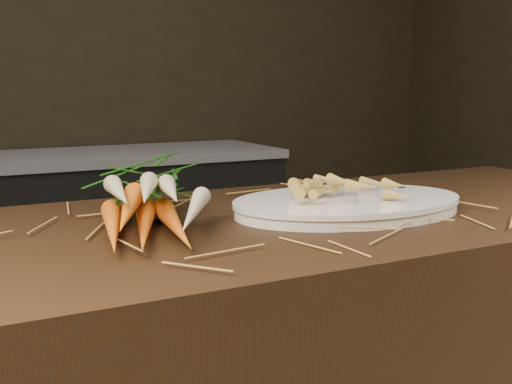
% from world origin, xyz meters
% --- Properties ---
extents(back_counter, '(1.82, 0.62, 0.84)m').
position_xyz_m(back_counter, '(0.30, 2.18, 0.42)').
color(back_counter, black).
rests_on(back_counter, ground).
extents(straw_bedding, '(1.40, 0.60, 0.02)m').
position_xyz_m(straw_bedding, '(0.00, 0.30, 0.91)').
color(straw_bedding, '#AE7832').
rests_on(straw_bedding, main_counter).
extents(root_veg_bunch, '(0.32, 0.59, 0.11)m').
position_xyz_m(root_veg_bunch, '(0.02, 0.40, 0.95)').
color(root_veg_bunch, orange).
rests_on(root_veg_bunch, main_counter).
extents(serving_platter, '(0.49, 0.35, 0.03)m').
position_xyz_m(serving_platter, '(0.39, 0.27, 0.91)').
color(serving_platter, white).
rests_on(serving_platter, main_counter).
extents(roasted_veg_heap, '(0.24, 0.18, 0.05)m').
position_xyz_m(roasted_veg_heap, '(0.39, 0.27, 0.95)').
color(roasted_veg_heap, '#AF8D3D').
rests_on(roasted_veg_heap, serving_platter).
extents(serving_fork, '(0.06, 0.18, 0.00)m').
position_xyz_m(serving_fork, '(0.56, 0.23, 0.93)').
color(serving_fork, silver).
rests_on(serving_fork, serving_platter).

